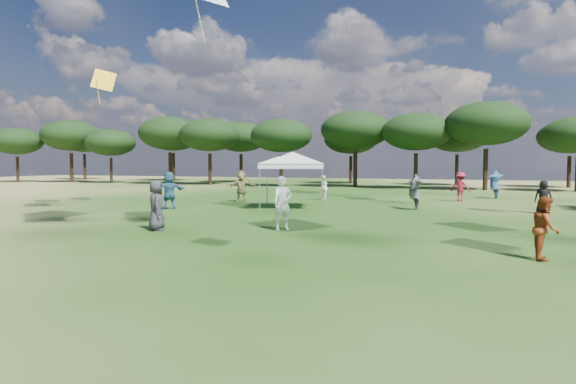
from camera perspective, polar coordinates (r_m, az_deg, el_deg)
name	(u,v)px	position (r m, az deg, el deg)	size (l,w,h in m)	color
tree_line	(475,129)	(47.78, 21.26, 6.94)	(108.78, 17.63, 7.77)	black
tent_left	(293,154)	(24.99, 0.55, 4.47)	(6.29, 6.29, 3.22)	gray
festival_crowd	(412,192)	(24.84, 14.54, -0.01)	(27.60, 22.95, 1.92)	maroon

